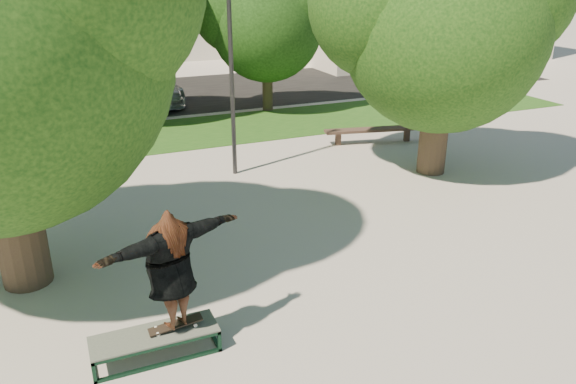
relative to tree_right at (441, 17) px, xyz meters
name	(u,v)px	position (x,y,z in m)	size (l,w,h in m)	color
ground	(267,261)	(-5.92, -3.08, -4.09)	(120.00, 120.00, 0.00)	#B0A9A2
grass_strip	(194,132)	(-4.92, 6.42, -4.08)	(30.00, 4.00, 0.02)	#1A4714
asphalt_strip	(134,97)	(-5.92, 12.92, -4.09)	(40.00, 8.00, 0.01)	black
tree_right	(441,17)	(0.00, 0.00, 0.00)	(6.24, 5.33, 6.51)	#38281E
bg_tree_mid	(108,6)	(-6.99, 8.99, -0.08)	(5.76, 4.92, 6.24)	#38281E
bg_tree_right	(264,18)	(-1.48, 8.48, -0.60)	(5.04, 4.31, 5.43)	#38281E
lamppost	(231,56)	(-4.92, 1.92, -0.94)	(0.25, 0.15, 6.11)	#2D2D30
grind_box	(155,344)	(-8.42, -5.06, -3.90)	(1.80, 0.60, 0.38)	black
skater_rig	(171,269)	(-8.11, -5.06, -2.74)	(2.29, 1.31, 1.88)	white
bench	(373,131)	(0.06, 2.92, -3.69)	(3.17, 1.07, 0.48)	#47332A
car_silver_a	(28,90)	(-10.06, 12.87, -3.42)	(1.59, 3.94, 1.34)	#A2A1A5
car_dark	(5,90)	(-10.92, 13.20, -3.43)	(1.41, 4.04, 1.33)	black
car_grey	(114,88)	(-6.83, 11.81, -3.41)	(2.27, 4.93, 1.37)	#535257
car_silver_b	(148,83)	(-5.42, 11.87, -3.34)	(2.12, 5.21, 1.51)	#B2B1B7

